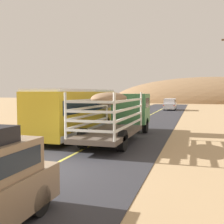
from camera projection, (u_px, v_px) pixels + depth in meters
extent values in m
plane|color=tan|center=(44.00, 170.00, 10.73)|extent=(240.00, 240.00, 0.00)
cube|color=#2D2D33|center=(44.00, 170.00, 10.73)|extent=(8.00, 120.00, 0.02)
cube|color=#D8CC4C|center=(44.00, 169.00, 10.73)|extent=(0.16, 117.60, 0.00)
cylinder|color=black|center=(38.00, 200.00, 6.71)|extent=(0.26, 0.76, 0.76)
cube|color=#3F7F4C|center=(131.00, 108.00, 20.61)|extent=(2.50, 2.20, 2.20)
cube|color=#192333|center=(131.00, 102.00, 20.57)|extent=(2.53, 1.54, 0.70)
cube|color=brown|center=(110.00, 133.00, 15.53)|extent=(2.50, 6.40, 0.24)
cylinder|color=silver|center=(107.00, 108.00, 18.78)|extent=(0.12, 0.12, 2.20)
cylinder|color=silver|center=(141.00, 109.00, 18.10)|extent=(0.12, 0.12, 2.20)
cylinder|color=silver|center=(65.00, 116.00, 12.79)|extent=(0.12, 0.12, 2.20)
cylinder|color=silver|center=(114.00, 117.00, 12.10)|extent=(0.12, 0.12, 2.20)
cube|color=silver|center=(90.00, 123.00, 15.84)|extent=(0.08, 6.30, 0.12)
cube|color=silver|center=(131.00, 124.00, 15.14)|extent=(0.08, 6.30, 0.12)
cube|color=silver|center=(89.00, 131.00, 12.47)|extent=(2.40, 0.08, 0.12)
cube|color=silver|center=(90.00, 115.00, 15.81)|extent=(0.08, 6.30, 0.12)
cube|color=silver|center=(131.00, 116.00, 15.11)|extent=(0.08, 6.30, 0.12)
cube|color=silver|center=(89.00, 121.00, 12.44)|extent=(2.40, 0.08, 0.12)
cube|color=silver|center=(90.00, 107.00, 15.78)|extent=(0.08, 6.30, 0.12)
cube|color=silver|center=(131.00, 108.00, 15.08)|extent=(0.08, 6.30, 0.12)
cube|color=silver|center=(89.00, 112.00, 12.41)|extent=(2.40, 0.08, 0.12)
cube|color=silver|center=(90.00, 100.00, 15.74)|extent=(0.08, 6.30, 0.12)
cube|color=silver|center=(131.00, 100.00, 15.05)|extent=(0.08, 6.30, 0.12)
cube|color=silver|center=(89.00, 102.00, 12.38)|extent=(2.40, 0.08, 0.12)
ellipsoid|color=#8C6B4C|center=(110.00, 98.00, 15.39)|extent=(1.75, 3.84, 0.70)
cylinder|color=black|center=(117.00, 124.00, 21.01)|extent=(0.32, 1.10, 1.10)
cylinder|color=black|center=(145.00, 125.00, 20.38)|extent=(0.32, 1.10, 1.10)
cylinder|color=black|center=(83.00, 139.00, 14.63)|extent=(0.32, 1.10, 1.10)
cylinder|color=black|center=(123.00, 141.00, 14.01)|extent=(0.32, 1.10, 1.10)
cube|color=gold|center=(77.00, 111.00, 19.03)|extent=(2.50, 10.00, 2.70)
cube|color=white|center=(77.00, 91.00, 18.93)|extent=(2.45, 9.80, 0.16)
cube|color=#192333|center=(77.00, 104.00, 19.00)|extent=(2.54, 9.20, 0.80)
cube|color=silver|center=(77.00, 128.00, 19.11)|extent=(2.53, 9.80, 0.36)
cylinder|color=black|center=(81.00, 123.00, 22.54)|extent=(0.30, 1.00, 1.00)
cylinder|color=black|center=(107.00, 124.00, 21.90)|extent=(0.30, 1.00, 1.00)
cylinder|color=black|center=(38.00, 135.00, 16.33)|extent=(0.30, 1.00, 1.00)
cylinder|color=black|center=(72.00, 136.00, 15.70)|extent=(0.30, 1.00, 1.00)
cube|color=silver|center=(170.00, 106.00, 46.48)|extent=(1.90, 4.60, 0.90)
cube|color=silver|center=(170.00, 101.00, 46.28)|extent=(1.75, 3.59, 0.80)
cube|color=#192333|center=(170.00, 101.00, 46.28)|extent=(1.79, 3.22, 0.44)
cube|color=silver|center=(169.00, 109.00, 44.39)|extent=(1.86, 0.20, 0.24)
cube|color=red|center=(164.00, 105.00, 44.53)|extent=(0.16, 0.06, 0.14)
cube|color=red|center=(174.00, 106.00, 44.05)|extent=(0.16, 0.06, 0.14)
cylinder|color=black|center=(166.00, 107.00, 48.10)|extent=(0.26, 0.76, 0.76)
cylinder|color=black|center=(175.00, 107.00, 47.63)|extent=(0.26, 0.76, 0.76)
cylinder|color=black|center=(164.00, 108.00, 45.38)|extent=(0.26, 0.76, 0.76)
cylinder|color=black|center=(174.00, 108.00, 44.90)|extent=(0.26, 0.76, 0.76)
ellipsoid|color=#84705B|center=(35.00, 115.00, 29.50)|extent=(1.29, 1.09, 1.10)
ellipsoid|color=olive|center=(210.00, 103.00, 79.93)|extent=(59.15, 22.82, 14.93)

